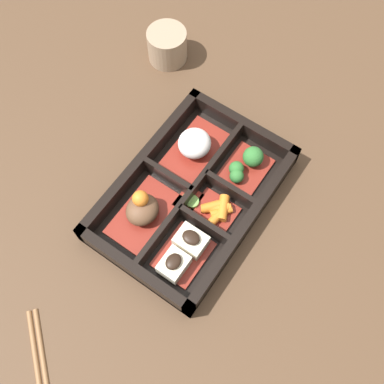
% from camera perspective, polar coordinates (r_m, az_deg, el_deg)
% --- Properties ---
extents(ground_plane, '(3.00, 3.00, 0.00)m').
position_cam_1_polar(ground_plane, '(0.68, 0.00, -0.87)').
color(ground_plane, '#4C3523').
extents(bento_base, '(0.30, 0.20, 0.01)m').
position_cam_1_polar(bento_base, '(0.68, 0.00, -0.70)').
color(bento_base, black).
rests_on(bento_base, ground_plane).
extents(bento_rim, '(0.30, 0.20, 0.04)m').
position_cam_1_polar(bento_rim, '(0.67, 0.13, -0.27)').
color(bento_rim, black).
rests_on(bento_rim, ground_plane).
extents(bowl_stew, '(0.11, 0.06, 0.05)m').
position_cam_1_polar(bowl_stew, '(0.65, -6.30, -2.30)').
color(bowl_stew, maroon).
rests_on(bowl_stew, bento_base).
extents(bowl_rice, '(0.11, 0.06, 0.04)m').
position_cam_1_polar(bowl_rice, '(0.69, 0.32, 5.95)').
color(bowl_rice, maroon).
rests_on(bowl_rice, bento_base).
extents(bowl_tofu, '(0.08, 0.06, 0.04)m').
position_cam_1_polar(bowl_tofu, '(0.63, -1.15, -7.70)').
color(bowl_tofu, maroon).
rests_on(bowl_tofu, bento_base).
extents(bowl_carrots, '(0.05, 0.06, 0.02)m').
position_cam_1_polar(bowl_carrots, '(0.66, 3.26, -2.28)').
color(bowl_carrots, maroon).
rests_on(bowl_carrots, bento_base).
extents(bowl_greens, '(0.08, 0.06, 0.04)m').
position_cam_1_polar(bowl_greens, '(0.69, 6.87, 3.43)').
color(bowl_greens, maroon).
rests_on(bowl_greens, bento_base).
extents(bowl_pickles, '(0.04, 0.03, 0.01)m').
position_cam_1_polar(bowl_pickles, '(0.67, -0.31, -1.08)').
color(bowl_pickles, maroon).
rests_on(bowl_pickles, bento_base).
extents(tea_cup, '(0.07, 0.07, 0.06)m').
position_cam_1_polar(tea_cup, '(0.81, -3.17, 18.15)').
color(tea_cup, gray).
rests_on(tea_cup, ground_plane).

